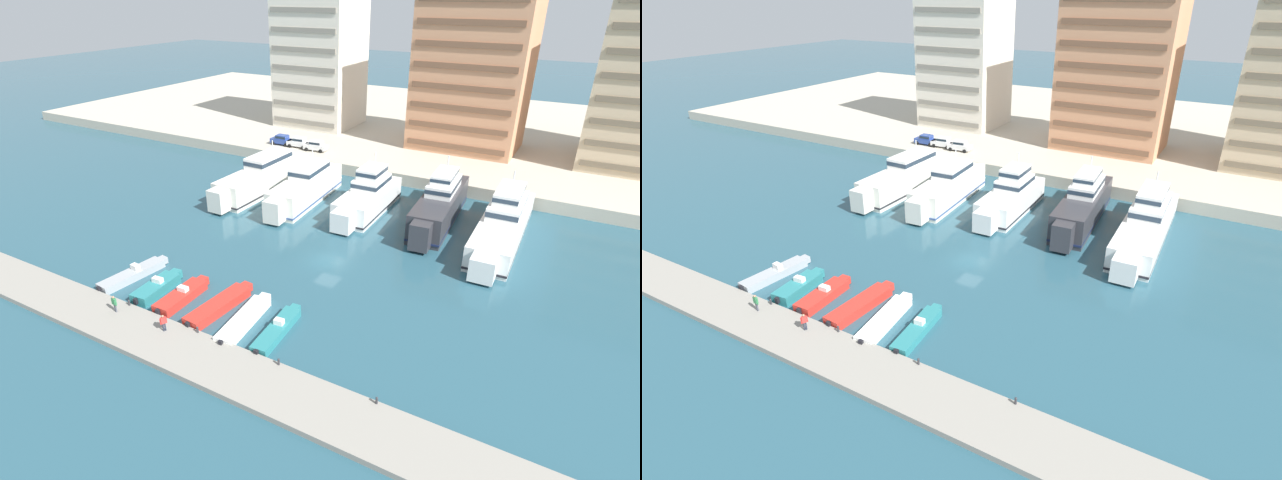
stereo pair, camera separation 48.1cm
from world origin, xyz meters
TOP-DOWN VIEW (x-y plane):
  - ground_plane at (0.00, 0.00)m, footprint 400.00×400.00m
  - quay_promenade at (0.00, 61.56)m, footprint 180.00×70.00m
  - pier_dock at (0.00, -19.88)m, footprint 120.00×5.11m
  - yacht_ivory_far_left at (-18.98, 14.53)m, footprint 4.78×21.36m
  - yacht_ivory_left at (-11.28, 13.92)m, footprint 5.37×18.87m
  - yacht_white_mid_left at (-2.05, 15.02)m, footprint 5.07×16.83m
  - yacht_charcoal_center_left at (7.44, 16.51)m, footprint 5.43×19.98m
  - yacht_white_center at (15.71, 15.10)m, footprint 5.29×23.12m
  - motorboat_grey_far_left at (-16.10, -13.25)m, footprint 2.49×8.29m
  - motorboat_teal_left at (-11.86, -13.97)m, footprint 2.36×6.46m
  - motorboat_red_mid_left at (-8.64, -13.88)m, footprint 2.11×7.02m
  - motorboat_red_center_left at (-4.41, -13.34)m, footprint 2.37×8.45m
  - motorboat_white_center at (-1.01, -13.90)m, footprint 2.62×8.35m
  - motorboat_teal_center_right at (2.43, -13.70)m, footprint 2.17×7.67m
  - car_blue_far_left at (-26.52, 31.12)m, footprint 4.15×2.02m
  - car_white_left at (-22.99, 31.22)m, footprint 4.23×2.19m
  - car_white_mid_left at (-19.27, 30.82)m, footprint 4.24×2.21m
  - apartment_block_far_left at (-28.35, 48.49)m, footprint 15.40×13.55m
  - apartment_block_left at (2.59, 46.35)m, footprint 18.32×13.56m
  - pedestrian_near_edge at (-12.04, -18.93)m, footprint 0.66×0.28m
  - pedestrian_mid_deck at (-5.99, -18.81)m, footprint 0.40×0.58m
  - bollard_west at (-11.78, -17.58)m, footprint 0.20×0.20m
  - bollard_west_mid at (-3.30, -17.58)m, footprint 0.20×0.20m
  - bollard_east_mid at (5.17, -17.58)m, footprint 0.20×0.20m
  - bollard_east at (13.64, -17.58)m, footprint 0.20×0.20m

SIDE VIEW (x-z plane):
  - ground_plane at x=0.00m, z-range 0.00..0.00m
  - pier_dock at x=0.00m, z-range 0.00..0.51m
  - motorboat_white_center at x=-1.01m, z-range -0.02..0.83m
  - motorboat_teal_center_right at x=2.43m, z-range -0.22..1.05m
  - motorboat_grey_far_left at x=-16.10m, z-range -0.27..1.16m
  - motorboat_red_center_left at x=-4.41m, z-range 0.00..0.95m
  - motorboat_red_mid_left at x=-8.64m, z-range -0.21..1.19m
  - motorboat_teal_left at x=-11.86m, z-range -0.22..1.30m
  - bollard_west at x=-11.78m, z-range 0.53..1.14m
  - bollard_west_mid at x=-3.30m, z-range 0.53..1.14m
  - bollard_east_mid at x=5.17m, z-range 0.53..1.14m
  - bollard_east at x=13.64m, z-range 0.53..1.14m
  - quay_promenade at x=0.00m, z-range 0.00..1.86m
  - pedestrian_mid_deck at x=-5.99m, z-range 0.67..2.31m
  - pedestrian_near_edge at x=-12.04m, z-range 0.67..2.38m
  - yacht_ivory_left at x=-11.28m, z-range -1.36..5.52m
  - yacht_white_mid_left at x=-2.05m, z-range -1.76..6.02m
  - yacht_ivory_far_left at x=-18.98m, z-range -1.39..5.69m
  - yacht_white_center at x=15.71m, z-range -1.78..6.15m
  - yacht_charcoal_center_left at x=7.44m, z-range -1.69..6.51m
  - car_blue_far_left at x=-26.52m, z-range 1.93..3.73m
  - car_white_left at x=-22.99m, z-range 1.93..3.73m
  - car_white_mid_left at x=-19.27m, z-range 1.93..3.73m
  - apartment_block_left at x=2.59m, z-range 0.91..29.06m
  - apartment_block_far_left at x=-28.35m, z-range 0.92..30.40m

